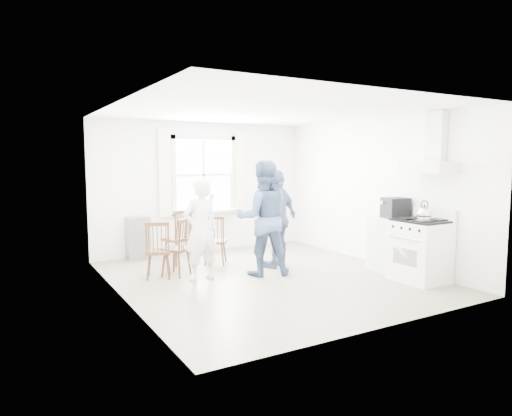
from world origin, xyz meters
The scene contains 17 objects.
room_shell centered at (0.00, 0.00, 1.30)m, with size 4.62×5.12×2.64m.
window_assembly centered at (0.00, 2.45, 1.46)m, with size 1.88×0.24×1.70m.
range_hood centered at (2.07, -1.35, 1.90)m, with size 0.45×0.76×0.94m.
shelf_unit centered at (-1.40, 2.33, 0.40)m, with size 0.40×0.30×0.80m, color gray.
gas_stove centered at (1.91, -1.35, 0.48)m, with size 0.68×0.76×1.12m.
kettle centered at (1.85, -1.45, 1.05)m, with size 0.22×0.22×0.31m.
low_cabinet centered at (1.98, -0.65, 0.45)m, with size 0.50×0.55×0.90m, color silver.
stereo_stack centered at (2.02, -0.73, 1.07)m, with size 0.43×0.40×0.34m.
cardboard_box centered at (1.99, -0.75, 0.98)m, with size 0.26×0.18×0.16m, color #8C6243.
windsor_chair_a centered at (-0.86, 1.51, 0.60)m, with size 0.53×0.53×0.99m.
windsor_chair_b centered at (-1.53, 0.76, 0.56)m, with size 0.49×0.49×0.91m.
windsor_chair_c centered at (-1.13, 0.77, 0.57)m, with size 0.55×0.55×0.94m.
person_left centered at (-0.97, 0.37, 0.79)m, with size 0.57×0.57×1.57m, color white.
person_mid centered at (0.04, 0.20, 0.92)m, with size 0.90×0.90×1.84m, color #455A81.
person_right centered at (0.53, 0.54, 0.85)m, with size 0.99×0.99×1.69m, color navy.
potted_plant centered at (0.09, 2.36, 1.01)m, with size 0.18×0.18×0.32m, color #2F6A33.
windsor_chair_d centered at (-0.35, 1.20, 0.54)m, with size 0.51×0.51×0.88m.
Camera 1 is at (-3.68, -6.03, 1.86)m, focal length 32.00 mm.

